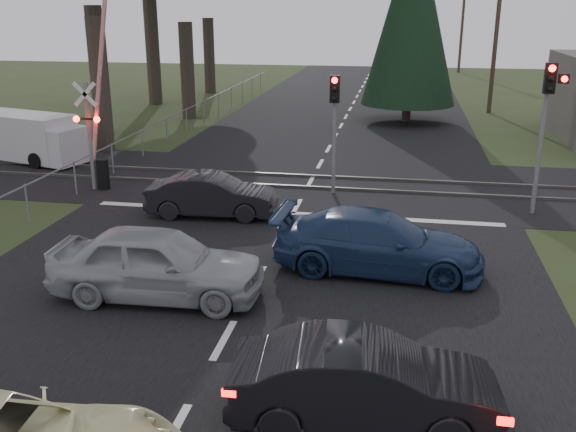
% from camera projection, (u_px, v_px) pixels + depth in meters
% --- Properties ---
extents(ground, '(120.00, 120.00, 0.00)m').
position_uv_depth(ground, '(224.00, 340.00, 12.70)').
color(ground, '#2C3618').
rests_on(ground, ground).
extents(road, '(14.00, 100.00, 0.01)m').
position_uv_depth(road, '(302.00, 198.00, 22.05)').
color(road, black).
rests_on(road, ground).
extents(rail_corridor, '(120.00, 8.00, 0.01)m').
position_uv_depth(rail_corridor, '(310.00, 183.00, 23.92)').
color(rail_corridor, black).
rests_on(rail_corridor, ground).
extents(stop_line, '(13.00, 0.35, 0.00)m').
position_uv_depth(stop_line, '(293.00, 213.00, 20.36)').
color(stop_line, silver).
rests_on(stop_line, ground).
extents(rail_near, '(120.00, 0.12, 0.10)m').
position_uv_depth(rail_near, '(307.00, 187.00, 23.15)').
color(rail_near, '#59544C').
rests_on(rail_near, ground).
extents(rail_far, '(120.00, 0.12, 0.10)m').
position_uv_depth(rail_far, '(313.00, 176.00, 24.65)').
color(rail_far, '#59544C').
rests_on(rail_far, ground).
extents(crossing_signal, '(1.62, 0.38, 6.96)m').
position_uv_depth(crossing_signal, '(96.00, 133.00, 22.41)').
color(crossing_signal, slate).
rests_on(crossing_signal, ground).
extents(traffic_signal_right, '(0.68, 0.48, 4.70)m').
position_uv_depth(traffic_signal_right, '(547.00, 110.00, 19.27)').
color(traffic_signal_right, slate).
rests_on(traffic_signal_right, ground).
extents(traffic_signal_center, '(0.32, 0.48, 4.10)m').
position_uv_depth(traffic_signal_center, '(334.00, 114.00, 21.63)').
color(traffic_signal_center, slate).
rests_on(traffic_signal_center, ground).
extents(utility_pole_mid, '(1.80, 0.26, 9.00)m').
position_uv_depth(utility_pole_mid, '(496.00, 33.00, 37.85)').
color(utility_pole_mid, '#4C3D2D').
rests_on(utility_pole_mid, ground).
extents(utility_pole_far, '(1.80, 0.26, 9.00)m').
position_uv_depth(utility_pole_far, '(462.00, 22.00, 61.23)').
color(utility_pole_far, '#4C3D2D').
rests_on(utility_pole_far, ground).
extents(conifer_tree, '(5.20, 5.20, 11.00)m').
position_uv_depth(conifer_tree, '(412.00, 11.00, 34.55)').
color(conifer_tree, '#473D33').
rests_on(conifer_tree, ground).
extents(fence_left, '(0.10, 36.00, 1.20)m').
position_uv_depth(fence_left, '(196.00, 126.00, 35.03)').
color(fence_left, slate).
rests_on(fence_left, ground).
extents(dark_hatchback, '(4.37, 1.84, 1.40)m').
position_uv_depth(dark_hatchback, '(366.00, 384.00, 10.00)').
color(dark_hatchback, black).
rests_on(dark_hatchback, ground).
extents(silver_car, '(4.86, 2.08, 1.63)m').
position_uv_depth(silver_car, '(157.00, 263.00, 14.34)').
color(silver_car, '#98999F').
rests_on(silver_car, ground).
extents(blue_sedan, '(5.25, 2.35, 1.49)m').
position_uv_depth(blue_sedan, '(378.00, 242.00, 15.80)').
color(blue_sedan, navy).
rests_on(blue_sedan, ground).
extents(dark_car_far, '(4.12, 1.67, 1.33)m').
position_uv_depth(dark_car_far, '(212.00, 195.00, 19.97)').
color(dark_car_far, black).
rests_on(dark_car_far, ground).
extents(white_van, '(5.37, 3.11, 1.98)m').
position_uv_depth(white_van, '(31.00, 138.00, 26.90)').
color(white_van, silver).
rests_on(white_van, ground).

